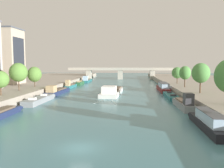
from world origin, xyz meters
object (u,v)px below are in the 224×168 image
Objects in this scene: moored_boat_left_midway at (57,91)px; moored_boat_right_midway at (184,103)px; moored_boat_left_gap_after at (87,80)px; moored_boat_left_far at (80,83)px; tree_left_distant at (34,74)px; barge_midriver at (112,91)px; tree_left_past_mid at (0,80)px; tree_left_end_of_row at (18,72)px; bridge_far at (120,72)px; moored_boat_left_downstream at (70,86)px; moored_boat_right_near at (171,96)px; moored_boat_right_end at (208,122)px; tree_right_end_of_row at (177,73)px; moored_boat_right_upstream at (163,87)px; moored_boat_left_near at (40,100)px; tree_right_midway at (185,73)px; tree_right_by_lamp at (201,73)px.

moored_boat_left_midway is 39.05m from moored_boat_right_midway.
moored_boat_left_far is at bearing -90.44° from moored_boat_left_gap_after.
moored_boat_right_midway is 1.90× the size of tree_left_distant.
tree_left_past_mid is (-23.51, -20.62, 4.86)m from barge_midriver.
tree_left_end_of_row is 0.12× the size of bridge_far.
tree_left_past_mid reaches higher than moored_boat_left_far.
moored_boat_left_downstream is 28.21m from tree_left_end_of_row.
tree_left_end_of_row is at bearing 165.84° from moored_boat_right_midway.
tree_left_end_of_row is at bearing -173.40° from moored_boat_right_near.
moored_boat_right_end is at bearing -63.60° from moored_boat_left_far.
tree_right_end_of_row is (5.56, 19.38, 5.51)m from moored_boat_right_near.
tree_right_end_of_row reaches higher than moored_boat_left_midway.
moored_boat_right_end is (16.46, -36.83, 0.22)m from barge_midriver.
moored_boat_right_near is 15.40m from moored_boat_right_upstream.
moored_boat_left_midway is at bearing 171.26° from moored_boat_right_near.
tree_left_past_mid reaches higher than moored_boat_right_upstream.
moored_boat_left_gap_after is 65.59m from tree_left_past_mid.
moored_boat_left_gap_after is at bearing 80.88° from tree_left_distant.
moored_boat_left_near is at bearing -163.26° from moored_boat_right_near.
moored_boat_left_midway is 20.81m from tree_left_past_mid.
tree_left_end_of_row reaches higher than moored_boat_left_far.
moored_boat_left_far is at bearing 156.81° from tree_right_end_of_row.
moored_boat_left_downstream is at bearing 91.43° from moored_boat_left_near.
moored_boat_left_midway is at bearing 70.79° from tree_left_past_mid.
moored_boat_right_upstream reaches higher than moored_boat_right_near.
moored_boat_left_gap_after is 50.00m from tree_right_end_of_row.
bridge_far is (-22.28, 52.04, -1.70)m from tree_right_end_of_row.
barge_midriver is 27.25m from moored_boat_right_midway.
moored_boat_left_downstream is at bearing 90.76° from moored_boat_left_midway.
tree_right_midway is (5.21, -8.11, 5.30)m from moored_boat_right_upstream.
moored_boat_left_far is 1.39× the size of tree_right_by_lamp.
tree_left_distant is 47.40m from tree_right_by_lamp.
tree_right_end_of_row reaches higher than tree_left_past_mid.
moored_boat_left_gap_after is at bearing 122.73° from moored_boat_right_near.
tree_right_midway is at bearing 76.57° from moored_boat_right_midway.
barge_midriver is at bearing 4.45° from tree_left_distant.
moored_boat_left_downstream is at bearing 176.18° from tree_right_end_of_row.
moored_boat_right_upstream is at bearing -11.08° from moored_boat_left_downstream.
tree_left_end_of_row is at bearing -107.35° from bridge_far.
moored_boat_left_far is 60.56m from moored_boat_right_midway.
tree_left_distant reaches higher than bridge_far.
tree_left_past_mid reaches higher than barge_midriver.
bridge_far is (16.08, 20.40, 3.42)m from moored_boat_left_gap_after.
bridge_far is at bearing 103.17° from moored_boat_right_near.
moored_boat_right_upstream is at bearing 89.83° from moored_boat_right_midway.
tree_left_end_of_row reaches higher than moored_boat_right_end.
tree_left_end_of_row is at bearing -153.73° from moored_boat_right_upstream.
tree_left_past_mid is (-40.26, -29.35, 4.55)m from moored_boat_right_upstream.
moored_boat_right_end is at bearing -22.08° from tree_left_past_mid.
tree_left_past_mid reaches higher than moored_boat_left_midway.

